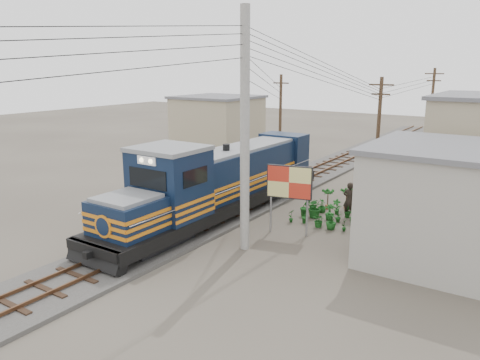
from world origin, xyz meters
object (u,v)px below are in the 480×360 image
Objects in this scene: billboard at (289,184)px; locomotive at (220,183)px; vendor at (349,200)px; market_umbrella at (386,180)px.

locomotive is at bearing 161.66° from billboard.
billboard is 4.41m from vendor.
locomotive is 5.81× the size of market_umbrella.
billboard is 5.52m from market_umbrella.
locomotive is 8.43m from market_umbrella.
billboard is at bearing 70.60° from vendor.
billboard is 1.73× the size of vendor.
locomotive is 6.76m from vendor.
market_umbrella is at bearing -154.94° from vendor.
market_umbrella is at bearing 29.82° from locomotive.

